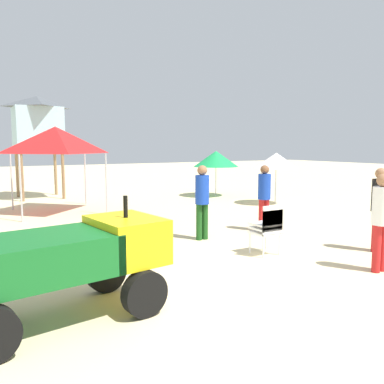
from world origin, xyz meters
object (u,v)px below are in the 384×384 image
(traffic_cone_near, at_px, (91,226))
(popup_canopy, at_px, (56,140))
(lifeguard_far_right, at_px, (379,204))
(beach_umbrella_mid, at_px, (276,161))
(lifeguard_near_left, at_px, (381,216))
(lifeguard_near_right, at_px, (202,197))
(utility_cart, at_px, (69,257))
(lifeguard_tower, at_px, (37,124))
(stacked_plastic_chairs, at_px, (268,225))
(beach_umbrella_left, at_px, (216,159))
(lifeguard_near_center, at_px, (264,193))

(traffic_cone_near, bearing_deg, popup_canopy, 88.68)
(lifeguard_far_right, xyz_separation_m, beach_umbrella_mid, (2.68, 6.09, 0.63))
(lifeguard_near_left, height_order, lifeguard_near_right, lifeguard_near_right)
(utility_cart, distance_m, beach_umbrella_mid, 10.85)
(lifeguard_near_right, distance_m, beach_umbrella_mid, 6.31)
(lifeguard_near_left, relative_size, lifeguard_tower, 0.41)
(stacked_plastic_chairs, distance_m, beach_umbrella_left, 9.31)
(lifeguard_near_center, bearing_deg, utility_cart, -153.32)
(utility_cart, height_order, lifeguard_far_right, lifeguard_far_right)
(utility_cart, xyz_separation_m, beach_umbrella_mid, (8.91, 6.14, 0.84))
(lifeguard_near_right, bearing_deg, lifeguard_near_left, -67.90)
(lifeguard_near_left, bearing_deg, beach_umbrella_left, 72.22)
(lifeguard_far_right, bearing_deg, lifeguard_near_right, 133.97)
(stacked_plastic_chairs, xyz_separation_m, popup_canopy, (-2.55, 7.42, 1.75))
(lifeguard_tower, bearing_deg, beach_umbrella_left, -25.62)
(beach_umbrella_left, distance_m, beach_umbrella_mid, 3.13)
(beach_umbrella_left, relative_size, beach_umbrella_mid, 1.02)
(stacked_plastic_chairs, distance_m, lifeguard_near_left, 2.04)
(stacked_plastic_chairs, xyz_separation_m, lifeguard_tower, (-2.46, 11.44, 2.44))
(lifeguard_tower, xyz_separation_m, beach_umbrella_left, (6.66, -3.19, -1.44))
(lifeguard_far_right, bearing_deg, traffic_cone_near, 139.71)
(utility_cart, distance_m, lifeguard_tower, 12.71)
(beach_umbrella_mid, relative_size, traffic_cone_near, 3.25)
(beach_umbrella_mid, bearing_deg, beach_umbrella_left, 101.73)
(utility_cart, distance_m, lifeguard_far_right, 6.23)
(lifeguard_far_right, xyz_separation_m, traffic_cone_near, (-4.80, 4.07, -0.70))
(beach_umbrella_left, bearing_deg, beach_umbrella_mid, -78.27)
(utility_cart, xyz_separation_m, lifeguard_tower, (1.61, 12.40, 2.26))
(lifeguard_near_center, bearing_deg, lifeguard_tower, 111.88)
(lifeguard_near_right, height_order, lifeguard_far_right, lifeguard_near_right)
(lifeguard_far_right, bearing_deg, stacked_plastic_chairs, 157.18)
(popup_canopy, bearing_deg, lifeguard_near_left, -68.87)
(popup_canopy, distance_m, traffic_cone_near, 4.73)
(beach_umbrella_left, height_order, beach_umbrella_mid, beach_umbrella_left)
(lifeguard_far_right, height_order, beach_umbrella_left, beach_umbrella_left)
(lifeguard_tower, relative_size, beach_umbrella_left, 2.14)
(stacked_plastic_chairs, distance_m, lifeguard_tower, 11.96)
(utility_cart, relative_size, lifeguard_tower, 0.65)
(beach_umbrella_left, bearing_deg, stacked_plastic_chairs, -116.97)
(lifeguard_far_right, height_order, lifeguard_tower, lifeguard_tower)
(utility_cart, xyz_separation_m, traffic_cone_near, (1.42, 4.12, -0.49))
(lifeguard_far_right, bearing_deg, beach_umbrella_mid, 66.23)
(beach_umbrella_left, distance_m, traffic_cone_near, 8.63)
(stacked_plastic_chairs, height_order, beach_umbrella_mid, beach_umbrella_mid)
(utility_cart, xyz_separation_m, lifeguard_near_right, (3.63, 2.74, 0.21))
(traffic_cone_near, bearing_deg, lifeguard_far_right, -40.29)
(popup_canopy, height_order, beach_umbrella_left, popup_canopy)
(popup_canopy, height_order, traffic_cone_near, popup_canopy)
(lifeguard_near_left, xyz_separation_m, traffic_cone_near, (-3.64, 4.91, -0.69))
(lifeguard_near_center, relative_size, popup_canopy, 0.60)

